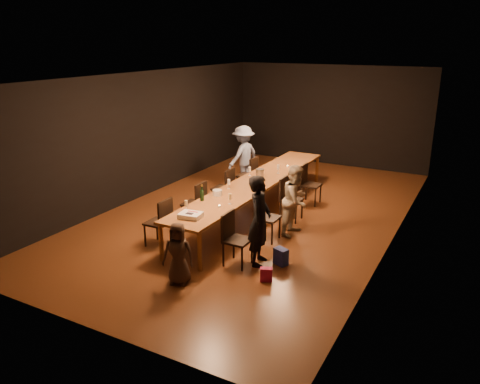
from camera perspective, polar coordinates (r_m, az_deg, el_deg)
The scene contains 30 objects.
ground at distance 10.51m, azimuth 1.92°, elevation -2.55°, with size 10.00×10.00×0.00m, color #452411.
room_shell at distance 9.97m, azimuth 2.05°, elevation 8.68°, with size 6.04×10.04×3.02m.
table at distance 10.28m, azimuth 1.97°, elevation 1.10°, with size 0.90×6.00×0.75m.
chair_right_0 at distance 8.00m, azimuth -0.28°, elevation -5.83°, with size 0.42×0.42×0.93m, color black, non-canonical shape.
chair_right_1 at distance 8.99m, azimuth 3.39°, elevation -3.08°, with size 0.42×0.42×0.93m, color black, non-canonical shape.
chair_right_2 at distance 10.03m, azimuth 6.30°, elevation -0.87°, with size 0.42×0.42×0.93m, color black, non-canonical shape.
chair_right_3 at distance 11.10m, azimuth 8.66°, elevation 0.91°, with size 0.42×0.42×0.93m, color black, non-canonical shape.
chair_left_0 at distance 8.88m, azimuth -9.98°, elevation -3.62°, with size 0.42×0.42×0.93m, color black, non-canonical shape.
chair_left_1 at distance 9.78m, azimuth -5.67°, elevation -1.35°, with size 0.42×0.42×0.93m, color black, non-canonical shape.
chair_left_2 at distance 10.74m, azimuth -2.11°, elevation 0.53°, with size 0.42×0.42×0.93m, color black, non-canonical shape.
chair_left_3 at distance 11.75m, azimuth 0.85°, elevation 2.09°, with size 0.42×0.42×0.93m, color black, non-canonical shape.
woman_birthday at distance 7.93m, azimuth 2.39°, elevation -3.50°, with size 0.58×0.38×1.59m, color black.
woman_tan at distance 9.25m, azimuth 6.81°, elevation -0.97°, with size 0.69×0.53×1.41m, color #BBA98C.
man_blue at distance 12.37m, azimuth 0.40°, elevation 4.48°, with size 1.02×0.59×1.58m, color #7E94C3.
child at distance 7.47m, azimuth -7.55°, elevation -7.43°, with size 0.50×0.32×1.02m, color #3F2E23.
gift_bag_red at distance 7.64m, azimuth 3.21°, elevation -10.01°, with size 0.19×0.11×0.23m, color #B61B52.
gift_bag_blue at distance 8.17m, azimuth 5.00°, elevation -7.84°, with size 0.24×0.16×0.29m, color #253CA4.
birthday_cake at distance 8.20m, azimuth -6.04°, elevation -2.84°, with size 0.41×0.35×0.09m.
plate_stack at distance 9.32m, azimuth -2.78°, elevation -0.07°, with size 0.19×0.19×0.11m, color silver.
champagne_bottle at distance 9.00m, azimuth -4.66°, elevation -0.07°, with size 0.08×0.08×0.33m, color black, non-canonical shape.
ice_bucket at distance 10.47m, azimuth 2.45°, elevation 2.27°, with size 0.19×0.19×0.21m, color silver.
wineglass_0 at distance 8.49m, azimuth -6.57°, elevation -1.69°, with size 0.06×0.06×0.21m, color beige, non-canonical shape.
wineglass_1 at distance 8.80m, azimuth -1.23°, elevation -0.85°, with size 0.06×0.06×0.21m, color beige, non-canonical shape.
wineglass_2 at distance 9.70m, azimuth -1.38°, elevation 0.99°, with size 0.06×0.06×0.21m, color silver, non-canonical shape.
wineglass_3 at distance 9.87m, azimuth 2.31°, elevation 1.28°, with size 0.06×0.06×0.21m, color beige, non-canonical shape.
wineglass_4 at distance 10.63m, azimuth 1.20°, elevation 2.54°, with size 0.06×0.06×0.21m, color silver, non-canonical shape.
wineglass_5 at distance 10.85m, azimuth 4.68°, elevation 2.80°, with size 0.06×0.06×0.21m, color silver, non-canonical shape.
tealight_near at distance 8.68m, azimuth -2.53°, elevation -1.76°, with size 0.05×0.05×0.03m, color #B2B7B2.
tealight_mid at distance 10.14m, azimuth 2.53°, elevation 1.21°, with size 0.05×0.05×0.03m, color #B2B7B2.
tealight_far at distance 11.45m, azimuth 5.81°, elevation 3.13°, with size 0.05×0.05×0.03m, color #B2B7B2.
Camera 1 is at (4.36, -8.81, 3.72)m, focal length 35.00 mm.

